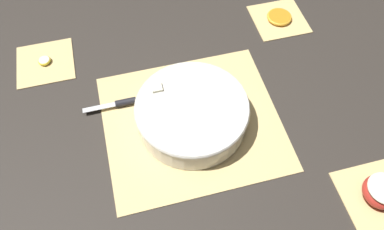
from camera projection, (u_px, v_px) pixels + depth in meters
The scene contains 10 objects.
ground_plane at pixel (192, 122), 0.96m from camera, with size 6.00×6.00×0.00m, color #2D2823.
bamboo_mat_center at pixel (192, 122), 0.96m from camera, with size 0.45×0.40×0.01m.
coaster_mat_near_right at pixel (376, 196), 0.85m from camera, with size 0.16×0.16×0.01m.
coaster_mat_far_left at pixel (45, 62), 1.07m from camera, with size 0.16×0.16×0.01m.
coaster_mat_far_right at pixel (279, 19), 1.17m from camera, with size 0.16×0.16×0.01m.
fruit_salad_bowl at pixel (192, 112), 0.93m from camera, with size 0.28×0.28×0.08m.
paring_knife at pixel (123, 103), 0.98m from camera, with size 0.14×0.02×0.02m.
apple_half at pixel (381, 192), 0.83m from camera, with size 0.08×0.08×0.05m.
orange_slice_whole at pixel (279, 17), 1.16m from camera, with size 0.08×0.08×0.01m.
banana_coin_single at pixel (44, 61), 1.06m from camera, with size 0.04×0.04×0.01m.
Camera 1 is at (-0.13, -0.49, 0.82)m, focal length 35.00 mm.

